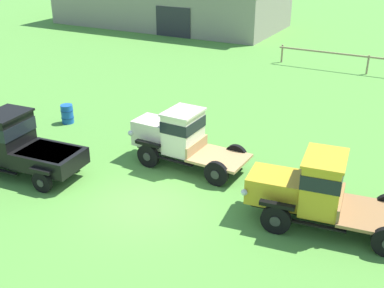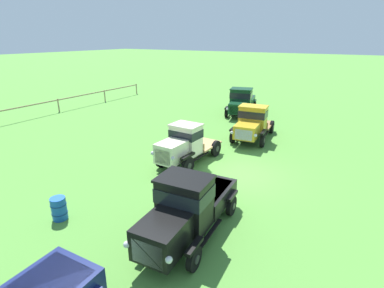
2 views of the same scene
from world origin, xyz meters
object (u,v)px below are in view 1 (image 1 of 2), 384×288
(vintage_truck_far_side, at_px, (315,189))
(vintage_truck_second_in_line, at_px, (14,144))
(oil_drum_beside_row, at_px, (67,114))
(vintage_truck_midrow_center, at_px, (178,136))

(vintage_truck_far_side, bearing_deg, vintage_truck_second_in_line, -170.62)
(vintage_truck_far_side, height_order, oil_drum_beside_row, vintage_truck_far_side)
(vintage_truck_second_in_line, bearing_deg, vintage_truck_midrow_center, 33.95)
(vintage_truck_midrow_center, bearing_deg, oil_drum_beside_row, 169.36)
(vintage_truck_second_in_line, xyz_separation_m, oil_drum_beside_row, (-1.63, 4.60, -0.67))
(vintage_truck_second_in_line, relative_size, vintage_truck_midrow_center, 1.13)
(vintage_truck_second_in_line, distance_m, vintage_truck_far_side, 10.75)
(vintage_truck_second_in_line, height_order, vintage_truck_far_side, vintage_truck_far_side)
(vintage_truck_midrow_center, height_order, vintage_truck_far_side, vintage_truck_far_side)
(vintage_truck_midrow_center, bearing_deg, vintage_truck_far_side, -15.98)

